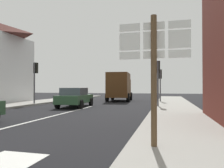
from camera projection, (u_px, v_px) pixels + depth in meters
The scene contains 9 objects.
ground_plane at pixel (82, 109), 15.23m from camera, with size 80.00×80.00×0.00m, color black.
sidewalk_right at pixel (177, 114), 11.73m from camera, with size 2.98×44.00×0.14m, color gray.
lane_centre_stripe at pixel (53, 116), 11.36m from camera, with size 0.16×12.00×0.01m, color silver.
sedan_far at pixel (75, 97), 16.62m from camera, with size 2.26×4.34×1.47m.
delivery_truck at pixel (119, 86), 23.98m from camera, with size 2.81×5.15×3.05m.
route_sign_post at pixel (154, 66), 5.10m from camera, with size 1.66×0.14×3.20m.
traffic_light_far_right at pixel (160, 78), 21.34m from camera, with size 0.30×0.49×3.26m.
traffic_light_near_left at pixel (35, 74), 18.56m from camera, with size 0.30×0.49×3.62m.
traffic_light_near_right at pixel (158, 73), 16.02m from camera, with size 0.30×0.49×3.45m.
Camera 1 is at (5.80, -4.27, 1.51)m, focal length 34.86 mm.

